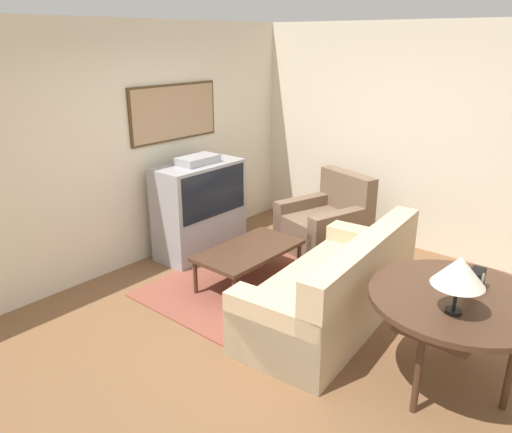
{
  "coord_description": "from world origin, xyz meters",
  "views": [
    {
      "loc": [
        -3.13,
        -2.47,
        2.51
      ],
      "look_at": [
        0.59,
        0.7,
        0.75
      ],
      "focal_mm": 35.0,
      "sensor_mm": 36.0,
      "label": 1
    }
  ],
  "objects_px": {
    "tv": "(200,208)",
    "coffee_table": "(249,252)",
    "mantel_clock": "(476,280)",
    "couch": "(335,291)",
    "console_table": "(458,304)",
    "armchair": "(326,225)",
    "table_lamp": "(459,271)"
  },
  "relations": [
    {
      "from": "couch",
      "to": "mantel_clock",
      "type": "xyz_separation_m",
      "value": [
        -0.04,
        -1.19,
        0.52
      ]
    },
    {
      "from": "coffee_table",
      "to": "table_lamp",
      "type": "distance_m",
      "value": 2.44
    },
    {
      "from": "armchair",
      "to": "table_lamp",
      "type": "xyz_separation_m",
      "value": [
        -1.88,
        -2.2,
        0.76
      ]
    },
    {
      "from": "mantel_clock",
      "to": "table_lamp",
      "type": "bearing_deg",
      "value": 179.89
    },
    {
      "from": "coffee_table",
      "to": "tv",
      "type": "bearing_deg",
      "value": 76.34
    },
    {
      "from": "console_table",
      "to": "armchair",
      "type": "bearing_deg",
      "value": 52.98
    },
    {
      "from": "coffee_table",
      "to": "mantel_clock",
      "type": "relative_size",
      "value": 7.19
    },
    {
      "from": "couch",
      "to": "tv",
      "type": "bearing_deg",
      "value": -103.72
    },
    {
      "from": "table_lamp",
      "to": "couch",
      "type": "bearing_deg",
      "value": 68.78
    },
    {
      "from": "console_table",
      "to": "mantel_clock",
      "type": "distance_m",
      "value": 0.23
    },
    {
      "from": "armchair",
      "to": "couch",
      "type": "bearing_deg",
      "value": -37.94
    },
    {
      "from": "tv",
      "to": "coffee_table",
      "type": "xyz_separation_m",
      "value": [
        -0.24,
        -1.0,
        -0.2
      ]
    },
    {
      "from": "couch",
      "to": "console_table",
      "type": "bearing_deg",
      "value": 73.99
    },
    {
      "from": "couch",
      "to": "console_table",
      "type": "distance_m",
      "value": 1.22
    },
    {
      "from": "tv",
      "to": "mantel_clock",
      "type": "xyz_separation_m",
      "value": [
        -0.34,
        -3.29,
        0.26
      ]
    },
    {
      "from": "armchair",
      "to": "table_lamp",
      "type": "bearing_deg",
      "value": -23.95
    },
    {
      "from": "coffee_table",
      "to": "table_lamp",
      "type": "relative_size",
      "value": 2.81
    },
    {
      "from": "mantel_clock",
      "to": "coffee_table",
      "type": "bearing_deg",
      "value": 87.5
    },
    {
      "from": "coffee_table",
      "to": "mantel_clock",
      "type": "xyz_separation_m",
      "value": [
        -0.1,
        -2.29,
        0.46
      ]
    },
    {
      "from": "tv",
      "to": "table_lamp",
      "type": "bearing_deg",
      "value": -103.1
    },
    {
      "from": "armchair",
      "to": "table_lamp",
      "type": "distance_m",
      "value": 2.99
    },
    {
      "from": "couch",
      "to": "mantel_clock",
      "type": "height_order",
      "value": "mantel_clock"
    },
    {
      "from": "coffee_table",
      "to": "mantel_clock",
      "type": "height_order",
      "value": "mantel_clock"
    },
    {
      "from": "tv",
      "to": "coffee_table",
      "type": "bearing_deg",
      "value": -103.66
    },
    {
      "from": "table_lamp",
      "to": "mantel_clock",
      "type": "relative_size",
      "value": 2.56
    },
    {
      "from": "console_table",
      "to": "table_lamp",
      "type": "distance_m",
      "value": 0.45
    },
    {
      "from": "table_lamp",
      "to": "coffee_table",
      "type": "bearing_deg",
      "value": 77.15
    },
    {
      "from": "console_table",
      "to": "mantel_clock",
      "type": "xyz_separation_m",
      "value": [
        0.17,
        -0.05,
        0.14
      ]
    },
    {
      "from": "couch",
      "to": "table_lamp",
      "type": "distance_m",
      "value": 1.48
    },
    {
      "from": "table_lamp",
      "to": "mantel_clock",
      "type": "xyz_separation_m",
      "value": [
        0.42,
        -0.0,
        -0.23
      ]
    },
    {
      "from": "couch",
      "to": "armchair",
      "type": "distance_m",
      "value": 1.74
    },
    {
      "from": "tv",
      "to": "table_lamp",
      "type": "xyz_separation_m",
      "value": [
        -0.76,
        -3.29,
        0.49
      ]
    }
  ]
}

